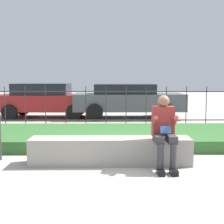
# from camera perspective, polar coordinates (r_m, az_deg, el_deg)

# --- Properties ---
(ground_plane) EXTENTS (60.00, 60.00, 0.00)m
(ground_plane) POSITION_cam_1_polar(r_m,az_deg,el_deg) (5.89, 1.77, -9.43)
(ground_plane) COLOR #A8A399
(stone_bench) EXTENTS (2.96, 0.53, 0.49)m
(stone_bench) POSITION_cam_1_polar(r_m,az_deg,el_deg) (5.83, -0.29, -7.36)
(stone_bench) COLOR gray
(stone_bench) RESTS_ON ground_plane
(person_seated_reader) EXTENTS (0.42, 0.73, 1.29)m
(person_seated_reader) POSITION_cam_1_polar(r_m,az_deg,el_deg) (5.53, 9.49, -2.98)
(person_seated_reader) COLOR black
(person_seated_reader) RESTS_ON ground_plane
(grass_berm) EXTENTS (10.89, 2.66, 0.27)m
(grass_berm) POSITION_cam_1_polar(r_m,az_deg,el_deg) (7.84, 1.13, -4.48)
(grass_berm) COLOR #33662D
(grass_berm) RESTS_ON ground_plane
(iron_fence) EXTENTS (8.89, 0.03, 1.33)m
(iron_fence) POSITION_cam_1_polar(r_m,az_deg,el_deg) (9.83, 0.74, 1.02)
(iron_fence) COLOR #332D28
(iron_fence) RESTS_ON ground_plane
(car_parked_center) EXTENTS (4.31, 1.91, 1.36)m
(car_parked_center) POSITION_cam_1_polar(r_m,az_deg,el_deg) (12.47, 2.91, 2.29)
(car_parked_center) COLOR #4C5156
(car_parked_center) RESTS_ON ground_plane
(car_parked_left) EXTENTS (3.96, 1.96, 1.38)m
(car_parked_left) POSITION_cam_1_polar(r_m,az_deg,el_deg) (12.85, -12.08, 2.25)
(car_parked_left) COLOR maroon
(car_parked_left) RESTS_ON ground_plane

